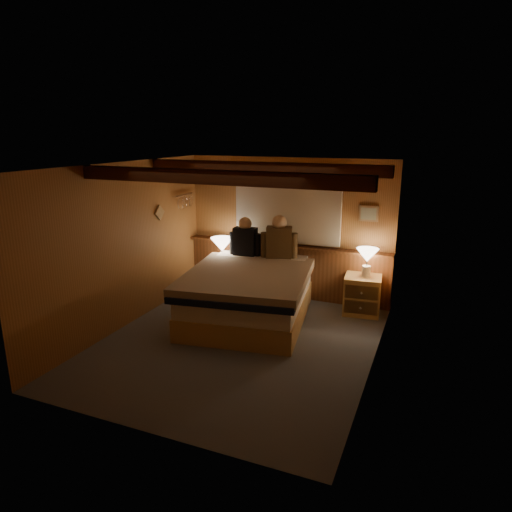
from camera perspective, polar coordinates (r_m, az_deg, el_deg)
The scene contains 19 objects.
floor at distance 6.39m, azimuth -2.26°, elevation -10.77°, with size 4.20×4.20×0.00m, color #494E56.
ceiling at distance 5.76m, azimuth -2.52°, elevation 11.23°, with size 4.20×4.20×0.00m, color #C8834B.
wall_back at distance 7.87m, azimuth 4.01°, elevation 3.46°, with size 3.60×3.60×0.00m, color #AF743E.
wall_left at distance 6.89m, azimuth -16.13°, elevation 1.19°, with size 4.20×4.20×0.00m, color #AF743E.
wall_right at distance 5.49m, azimuth 14.98°, elevation -2.26°, with size 4.20×4.20×0.00m, color #AF743E.
wall_front at distance 4.25m, azimuth -14.35°, elevation -7.40°, with size 3.60×3.60×0.00m, color #AF743E.
wainscot at distance 7.98m, azimuth 3.77°, elevation -1.66°, with size 3.60×0.23×0.94m.
curtain_window at distance 7.74m, azimuth 3.89°, elevation 5.69°, with size 2.18×0.09×1.11m.
ceiling_beams at distance 5.90m, azimuth -1.89°, elevation 10.46°, with size 3.60×1.65×0.16m.
coat_rail at distance 8.03m, azimuth -8.96°, elevation 6.94°, with size 0.05×0.55×0.24m.
framed_print at distance 7.47m, azimuth 13.91°, elevation 5.16°, with size 0.30×0.04×0.25m.
bed at distance 7.01m, azimuth -0.85°, elevation -4.73°, with size 2.06×2.53×0.78m.
nightstand_left at distance 8.13m, azimuth -4.34°, elevation -2.99°, with size 0.49×0.44×0.53m.
nightstand_right at distance 7.44m, azimuth 13.13°, elevation -4.75°, with size 0.61×0.56×0.61m.
lamp_left at distance 7.92m, azimuth -4.27°, elevation 1.21°, with size 0.39×0.39×0.51m.
lamp_right at distance 7.28m, azimuth 13.73°, elevation -0.11°, with size 0.34×0.34×0.45m.
person_left at distance 7.71m, azimuth -1.36°, elevation 2.06°, with size 0.56×0.24×0.68m.
person_right at distance 7.54m, azimuth 2.91°, elevation 1.98°, with size 0.59×0.35×0.74m.
duffel_bag at distance 8.20m, azimuth -7.43°, elevation -3.78°, with size 0.50×0.33×0.34m.
Camera 1 is at (2.41, -5.21, 2.80)m, focal length 32.00 mm.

